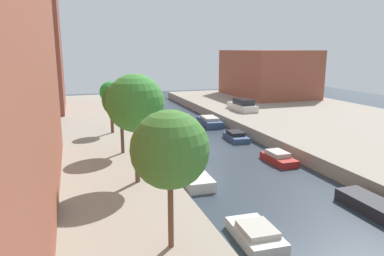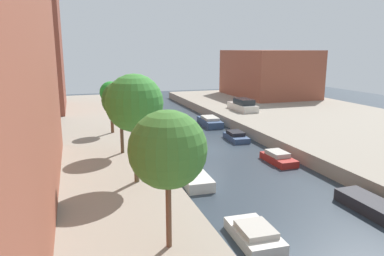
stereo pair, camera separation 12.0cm
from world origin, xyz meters
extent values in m
plane|color=#28333D|center=(0.00, 0.00, 0.00)|extent=(84.00, 84.00, 0.00)
cube|color=gray|center=(-15.00, 0.00, 0.50)|extent=(20.00, 64.00, 1.00)
cube|color=gray|center=(15.00, 0.00, 0.50)|extent=(20.00, 64.00, 1.00)
cube|color=brown|center=(-16.00, 19.71, 10.90)|extent=(10.00, 11.80, 19.81)
cube|color=brown|center=(18.00, 22.54, 4.39)|extent=(10.00, 13.88, 6.79)
cylinder|color=brown|center=(-7.04, -14.46, 2.34)|extent=(0.20, 0.20, 2.67)
sphere|color=#3E782E|center=(-7.04, -14.46, 4.63)|extent=(2.73, 2.73, 2.73)
cylinder|color=brown|center=(-7.04, -7.61, 2.61)|extent=(0.26, 0.26, 3.22)
sphere|color=#388432|center=(-7.04, -7.61, 5.27)|extent=(3.00, 3.00, 3.00)
cylinder|color=#4C3B29|center=(-7.04, -1.79, 2.40)|extent=(0.23, 0.23, 2.80)
sphere|color=#326E2B|center=(-7.04, -1.79, 4.67)|extent=(2.49, 2.49, 2.49)
cylinder|color=brown|center=(-7.04, 4.63, 2.41)|extent=(0.27, 0.27, 2.81)
sphere|color=#248B2A|center=(-7.04, 4.63, 4.45)|extent=(1.82, 1.82, 1.82)
cube|color=beige|center=(8.56, 11.65, 1.37)|extent=(1.81, 4.75, 0.74)
cube|color=#1E2328|center=(8.56, 11.30, 2.06)|extent=(1.59, 2.61, 0.63)
cube|color=beige|center=(-3.10, -13.52, 0.25)|extent=(1.71, 3.06, 0.49)
cube|color=#B2ADA3|center=(-3.10, -13.66, 0.61)|extent=(1.42, 1.70, 0.24)
cube|color=beige|center=(-3.40, -6.59, 0.31)|extent=(1.69, 3.18, 0.63)
cube|color=#232328|center=(-3.55, 1.90, 0.30)|extent=(1.21, 3.74, 0.60)
cube|color=black|center=(-3.55, 2.14, 0.74)|extent=(1.02, 2.06, 0.28)
cube|color=#195638|center=(-3.12, 10.49, 0.23)|extent=(1.53, 3.23, 0.46)
cube|color=#232328|center=(3.80, -12.73, 0.31)|extent=(1.50, 3.53, 0.63)
cube|color=maroon|center=(3.65, -4.39, 0.24)|extent=(1.40, 3.09, 0.48)
cube|color=#B2ADA3|center=(3.65, -4.21, 0.63)|extent=(1.18, 1.70, 0.32)
cube|color=#33476B|center=(3.54, 2.52, 0.23)|extent=(1.61, 3.19, 0.46)
cube|color=black|center=(3.54, 2.68, 0.62)|extent=(1.31, 1.78, 0.31)
cube|color=#33476B|center=(3.60, 9.26, 0.34)|extent=(1.91, 4.45, 0.67)
cube|color=#B2ADA3|center=(3.60, 9.22, 0.81)|extent=(1.54, 2.47, 0.26)
camera|label=1|loc=(-10.06, -25.92, 7.97)|focal=33.78mm
camera|label=2|loc=(-9.94, -25.96, 7.97)|focal=33.78mm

